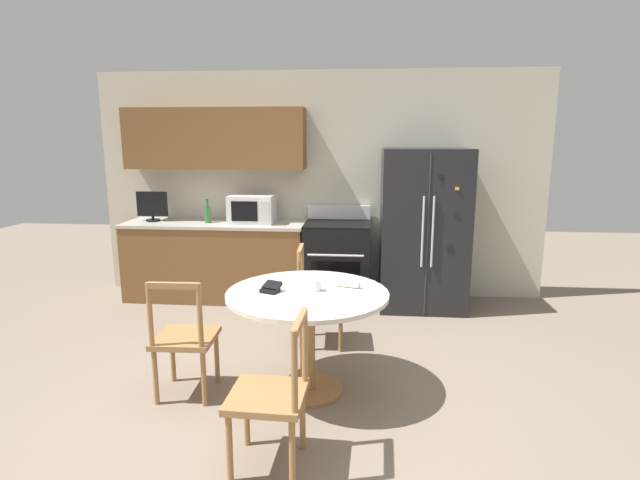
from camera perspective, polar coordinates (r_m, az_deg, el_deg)
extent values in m
plane|color=gray|center=(3.75, -3.96, -18.02)|extent=(14.00, 14.00, 0.00)
cube|color=beige|center=(5.91, -0.05, 6.27)|extent=(5.20, 0.10, 2.60)
cube|color=brown|center=(5.90, -11.91, 11.27)|extent=(2.05, 0.34, 0.68)
cube|color=brown|center=(5.93, -11.74, -2.46)|extent=(2.05, 0.62, 0.86)
cube|color=#B7B2A8|center=(5.84, -11.92, 1.83)|extent=(2.08, 0.64, 0.03)
cube|color=black|center=(5.55, 11.73, 1.20)|extent=(0.92, 0.73, 1.74)
cube|color=#333333|center=(5.19, 12.17, 0.46)|extent=(0.01, 0.01, 1.67)
cylinder|color=silver|center=(5.16, 11.66, 0.91)|extent=(0.02, 0.02, 0.73)
cylinder|color=silver|center=(5.17, 12.76, 0.89)|extent=(0.02, 0.02, 0.73)
cube|color=black|center=(5.12, 13.65, 7.03)|extent=(0.06, 0.01, 0.05)
cube|color=orange|center=(5.16, 15.40, 5.69)|extent=(0.04, 0.02, 0.03)
cube|color=black|center=(5.19, 15.33, 2.82)|extent=(0.04, 0.01, 0.03)
cube|color=black|center=(5.24, 14.60, -0.86)|extent=(0.07, 0.01, 0.05)
cube|color=black|center=(5.66, 1.98, -2.73)|extent=(0.73, 0.64, 0.90)
cube|color=black|center=(5.37, 1.77, -4.51)|extent=(0.52, 0.01, 0.40)
cylinder|color=silver|center=(5.27, 1.78, -1.77)|extent=(0.60, 0.02, 0.02)
cube|color=black|center=(5.56, 2.01, 1.87)|extent=(0.73, 0.64, 0.02)
cube|color=white|center=(5.83, 2.18, 3.22)|extent=(0.73, 0.06, 0.16)
cube|color=white|center=(5.72, -7.75, 3.54)|extent=(0.50, 0.37, 0.31)
cube|color=black|center=(5.55, -8.64, 3.26)|extent=(0.29, 0.01, 0.22)
cube|color=silver|center=(5.50, -6.34, 3.25)|extent=(0.10, 0.01, 0.23)
cylinder|color=black|center=(6.11, -18.52, 2.16)|extent=(0.16, 0.16, 0.02)
cylinder|color=black|center=(6.11, -18.54, 2.44)|extent=(0.03, 0.03, 0.04)
cube|color=black|center=(6.09, -18.64, 3.95)|extent=(0.35, 0.05, 0.28)
cylinder|color=#2D6B38|center=(5.82, -12.71, 2.85)|extent=(0.07, 0.07, 0.18)
cylinder|color=#2D6B38|center=(5.80, -12.77, 4.10)|extent=(0.03, 0.03, 0.07)
cylinder|color=#262626|center=(5.80, -12.79, 4.51)|extent=(0.03, 0.03, 0.01)
cylinder|color=beige|center=(3.59, -1.45, -6.18)|extent=(1.17, 1.17, 0.03)
cylinder|color=#9E7042|center=(3.72, -1.42, -11.65)|extent=(0.11, 0.11, 0.71)
cylinder|color=#9E7042|center=(3.88, -1.39, -16.66)|extent=(0.52, 0.52, 0.03)
cube|color=#9E7042|center=(4.52, 0.20, -6.69)|extent=(0.44, 0.44, 0.04)
cylinder|color=#9E7042|center=(4.76, 2.38, -8.64)|extent=(0.04, 0.04, 0.41)
cylinder|color=#9E7042|center=(4.43, 2.38, -10.18)|extent=(0.04, 0.04, 0.41)
cylinder|color=#9E7042|center=(4.77, -1.81, -8.58)|extent=(0.04, 0.04, 0.41)
cylinder|color=#9E7042|center=(4.45, -2.14, -10.11)|extent=(0.04, 0.04, 0.41)
cylinder|color=#9E7042|center=(4.63, -2.06, -3.11)|extent=(0.04, 0.04, 0.45)
cylinder|color=#9E7042|center=(4.30, -2.41, -4.27)|extent=(0.04, 0.04, 0.45)
cube|color=#9E7042|center=(4.41, -2.25, -1.10)|extent=(0.05, 0.35, 0.04)
cube|color=#9E7042|center=(2.94, -6.07, -17.32)|extent=(0.43, 0.43, 0.04)
cylinder|color=#9E7042|center=(2.96, -10.31, -22.38)|extent=(0.04, 0.04, 0.41)
cylinder|color=#9E7042|center=(3.24, -8.39, -19.07)|extent=(0.04, 0.04, 0.41)
cylinder|color=#9E7042|center=(2.89, -3.20, -23.16)|extent=(0.04, 0.04, 0.41)
cylinder|color=#9E7042|center=(3.17, -2.01, -19.65)|extent=(0.04, 0.04, 0.41)
cylinder|color=#9E7042|center=(2.64, -2.94, -14.80)|extent=(0.04, 0.04, 0.45)
cylinder|color=#9E7042|center=(2.95, -1.75, -11.85)|extent=(0.04, 0.04, 0.45)
cube|color=#9E7042|center=(2.72, -2.34, -9.32)|extent=(0.05, 0.35, 0.04)
cube|color=#9E7042|center=(3.80, -15.09, -10.74)|extent=(0.43, 0.43, 0.04)
cylinder|color=#9E7042|center=(4.09, -16.49, -12.59)|extent=(0.04, 0.04, 0.41)
cylinder|color=#9E7042|center=(3.99, -11.71, -12.98)|extent=(0.04, 0.04, 0.41)
cylinder|color=#9E7042|center=(3.80, -18.29, -14.65)|extent=(0.04, 0.04, 0.41)
cylinder|color=#9E7042|center=(3.69, -13.14, -15.15)|extent=(0.04, 0.04, 0.41)
cylinder|color=#9E7042|center=(3.61, -18.86, -8.04)|extent=(0.04, 0.04, 0.45)
cylinder|color=#9E7042|center=(3.50, -13.57, -8.37)|extent=(0.04, 0.04, 0.45)
cube|color=#9E7042|center=(3.49, -16.45, -5.03)|extent=(0.35, 0.05, 0.04)
cylinder|color=silver|center=(3.59, -0.51, -5.21)|extent=(0.08, 0.08, 0.08)
cylinder|color=#8C4C99|center=(3.60, -0.51, -5.49)|extent=(0.07, 0.07, 0.05)
cylinder|color=silver|center=(3.68, 3.27, -5.03)|extent=(0.18, 0.10, 0.05)
cube|color=black|center=(3.58, -5.74, -5.76)|extent=(0.15, 0.13, 0.03)
cube|color=black|center=(3.60, -5.50, -5.23)|extent=(0.15, 0.14, 0.06)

